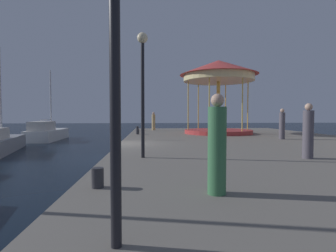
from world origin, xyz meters
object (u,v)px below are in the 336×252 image
(person_near_carousel, at_px, (217,147))
(bollard_south, at_px, (138,132))
(sailboat_white, at_px, (47,133))
(carousel, at_px, (218,78))
(person_by_the_water, at_px, (282,125))
(bollard_center, at_px, (137,128))
(person_far_corner, at_px, (308,133))
(person_mid_promenade, at_px, (154,122))
(bollard_north, at_px, (98,178))
(lamp_post_mid_promenade, at_px, (143,72))

(person_near_carousel, bearing_deg, bollard_south, 98.25)
(sailboat_white, distance_m, carousel, 15.63)
(sailboat_white, relative_size, person_by_the_water, 3.46)
(bollard_center, distance_m, person_far_corner, 17.47)
(person_mid_promenade, bearing_deg, bollard_north, -93.97)
(person_near_carousel, bearing_deg, person_mid_promenade, 92.51)
(carousel, xyz_separation_m, person_far_corner, (-0.09, -11.79, -3.46))
(bollard_north, distance_m, person_near_carousel, 2.44)
(person_by_the_water, bearing_deg, person_near_carousel, -122.84)
(lamp_post_mid_promenade, distance_m, person_by_the_water, 10.50)
(bollard_north, xyz_separation_m, bollard_south, (0.10, 14.43, 0.00))
(carousel, distance_m, lamp_post_mid_promenade, 12.63)
(person_by_the_water, bearing_deg, person_far_corner, -111.53)
(bollard_south, height_order, person_mid_promenade, person_mid_promenade)
(lamp_post_mid_promenade, height_order, person_far_corner, lamp_post_mid_promenade)
(bollard_north, bearing_deg, person_by_the_water, 47.58)
(sailboat_white, distance_m, bollard_south, 9.17)
(carousel, xyz_separation_m, bollard_center, (-6.56, 4.42, -4.13))
(lamp_post_mid_promenade, bearing_deg, sailboat_white, 121.14)
(bollard_south, height_order, person_far_corner, person_far_corner)
(bollard_center, height_order, bollard_south, same)
(person_mid_promenade, bearing_deg, person_far_corner, -73.66)
(bollard_center, bearing_deg, person_mid_promenade, 22.56)
(carousel, height_order, person_near_carousel, carousel)
(bollard_center, distance_m, bollard_south, 4.84)
(bollard_north, distance_m, person_far_corner, 7.05)
(bollard_north, xyz_separation_m, person_mid_promenade, (1.38, 19.90, 0.62))
(bollard_center, height_order, person_near_carousel, person_near_carousel)
(carousel, height_order, bollard_center, carousel)
(bollard_north, bearing_deg, bollard_south, 89.60)
(person_far_corner, relative_size, person_near_carousel, 1.00)
(lamp_post_mid_promenade, bearing_deg, bollard_north, -102.52)
(person_by_the_water, distance_m, person_near_carousel, 12.40)
(sailboat_white, relative_size, person_far_corner, 3.46)
(bollard_north, bearing_deg, person_near_carousel, -14.08)
(sailboat_white, height_order, person_far_corner, sailboat_white)
(lamp_post_mid_promenade, xyz_separation_m, person_by_the_water, (8.20, 6.23, -2.03))
(bollard_north, height_order, person_far_corner, person_far_corner)
(bollard_center, bearing_deg, bollard_north, -89.55)
(bollard_center, relative_size, person_near_carousel, 0.22)
(person_near_carousel, bearing_deg, bollard_center, 96.98)
(bollard_south, bearing_deg, lamp_post_mid_promenade, -86.29)
(person_mid_promenade, xyz_separation_m, person_by_the_water, (7.62, -10.05, 0.05))
(bollard_north, bearing_deg, person_mid_promenade, 86.03)
(bollard_center, distance_m, bollard_north, 19.26)
(lamp_post_mid_promenade, xyz_separation_m, bollard_north, (-0.80, -3.62, -2.70))
(bollard_center, bearing_deg, person_near_carousel, -83.02)
(carousel, distance_m, bollard_north, 16.69)
(lamp_post_mid_promenade, relative_size, person_mid_promenade, 2.41)
(lamp_post_mid_promenade, relative_size, bollard_south, 10.57)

